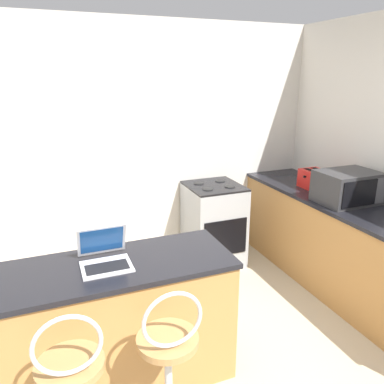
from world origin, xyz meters
TOP-DOWN VIEW (x-y plane):
  - wall_back at (0.00, 2.38)m, footprint 12.00×0.06m
  - breakfast_bar at (-0.70, 0.66)m, footprint 1.69×0.60m
  - counter_right at (1.64, 0.93)m, footprint 0.68×2.88m
  - bar_stool_far at (-0.45, 0.09)m, footprint 0.40×0.40m
  - laptop at (-0.68, 0.69)m, footprint 0.31×0.31m
  - microwave at (1.63, 1.06)m, footprint 0.54×0.41m
  - toaster at (1.65, 1.56)m, footprint 0.26×0.26m
  - stove_range at (0.71, 2.03)m, footprint 0.58×0.61m

SIDE VIEW (x-z plane):
  - stove_range at x=0.71m, z-range 0.00..0.91m
  - counter_right at x=1.64m, z-range 0.00..0.90m
  - breakfast_bar at x=-0.70m, z-range 0.00..0.90m
  - bar_stool_far at x=-0.45m, z-range -0.03..1.01m
  - laptop at x=-0.68m, z-range 0.84..1.08m
  - toaster at x=1.65m, z-range 0.90..1.10m
  - microwave at x=1.63m, z-range 0.90..1.20m
  - wall_back at x=0.00m, z-range 0.00..2.60m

